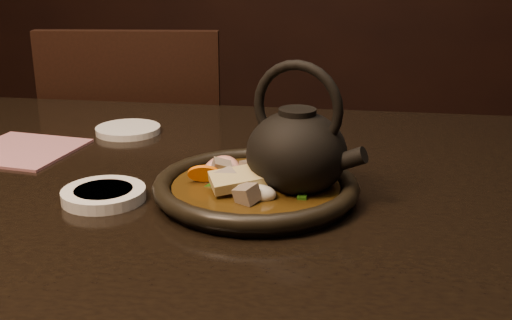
# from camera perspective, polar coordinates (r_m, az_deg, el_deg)

# --- Properties ---
(table) EXTENTS (1.60, 0.90, 0.75)m
(table) POSITION_cam_1_polar(r_m,az_deg,el_deg) (1.00, -18.12, -5.39)
(table) COLOR black
(table) RESTS_ON floor
(chair) EXTENTS (0.47, 0.47, 0.89)m
(chair) POSITION_cam_1_polar(r_m,az_deg,el_deg) (1.63, -9.73, -2.42)
(chair) COLOR black
(chair) RESTS_ON floor
(plate) EXTENTS (0.27, 0.27, 0.03)m
(plate) POSITION_cam_1_polar(r_m,az_deg,el_deg) (0.83, -0.01, -2.48)
(plate) COLOR black
(plate) RESTS_ON table
(stirfry) EXTENTS (0.17, 0.15, 0.06)m
(stirfry) POSITION_cam_1_polar(r_m,az_deg,el_deg) (0.83, -0.02, -2.06)
(stirfry) COLOR #352209
(stirfry) RESTS_ON plate
(soy_dish) EXTENTS (0.11, 0.11, 0.02)m
(soy_dish) POSITION_cam_1_polar(r_m,az_deg,el_deg) (0.85, -13.38, -3.01)
(soy_dish) COLOR white
(soy_dish) RESTS_ON table
(saucer_right) EXTENTS (0.11, 0.11, 0.01)m
(saucer_right) POSITION_cam_1_polar(r_m,az_deg,el_deg) (1.15, -11.30, 2.65)
(saucer_right) COLOR white
(saucer_right) RESTS_ON table
(tea_cup) EXTENTS (0.09, 0.08, 0.08)m
(tea_cup) POSITION_cam_1_polar(r_m,az_deg,el_deg) (0.88, 2.92, 0.46)
(tea_cup) COLOR silver
(tea_cup) RESTS_ON table
(napkin) EXTENTS (0.18, 0.18, 0.00)m
(napkin) POSITION_cam_1_polar(r_m,az_deg,el_deg) (1.09, -20.06, 0.82)
(napkin) COLOR #A16369
(napkin) RESTS_ON table
(teapot) EXTENTS (0.16, 0.13, 0.18)m
(teapot) POSITION_cam_1_polar(r_m,az_deg,el_deg) (0.82, 3.68, 1.02)
(teapot) COLOR black
(teapot) RESTS_ON table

